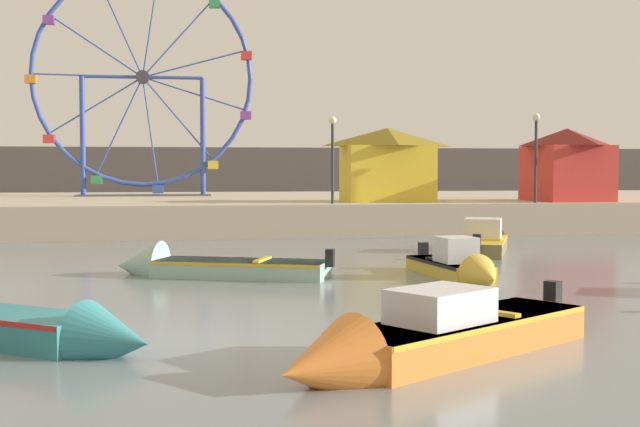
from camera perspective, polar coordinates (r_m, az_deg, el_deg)
ground_plane at (r=13.40m, az=-9.77°, el=-8.73°), size 240.00×240.00×0.00m
quay_promenade at (r=42.61m, az=-8.93°, el=0.22°), size 110.00×20.22×1.33m
distant_town_skyline at (r=63.93m, az=-8.81°, el=2.53°), size 140.00×3.00×4.40m
motorboat_mustard_yellow at (r=21.04m, az=9.62°, el=-3.63°), size 1.60×4.24×1.36m
motorboat_teal_painted at (r=13.74m, az=-19.71°, el=-7.42°), size 5.08×4.06×1.13m
motorboat_olive_wood at (r=28.70m, az=11.19°, el=-1.83°), size 3.41×5.39×1.58m
motorboat_orange_hull at (r=11.90m, az=7.11°, el=-8.56°), size 5.56×4.34×1.37m
motorboat_seafoam at (r=21.54m, az=-8.28°, el=-3.65°), size 5.71×3.26×1.35m
ferris_wheel_blue_frame at (r=45.23m, az=-12.09°, el=8.88°), size 11.75×1.20×12.07m
carnival_booth_red_striped at (r=38.72m, az=16.60°, el=3.33°), size 3.41×4.04×3.24m
carnival_booth_yellow_awning at (r=36.62m, az=4.65°, el=3.46°), size 4.28×2.85×3.23m
promenade_lamp_near at (r=36.17m, az=14.63°, el=4.65°), size 0.32×0.32×3.77m
promenade_lamp_far at (r=34.07m, az=0.87°, el=4.66°), size 0.32×0.32×3.58m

